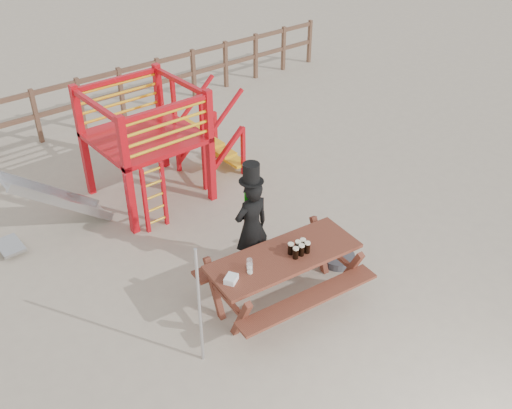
{
  "coord_description": "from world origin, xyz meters",
  "views": [
    {
      "loc": [
        -3.99,
        -4.46,
        5.62
      ],
      "look_at": [
        0.37,
        0.8,
        1.14
      ],
      "focal_mm": 40.0,
      "sensor_mm": 36.0,
      "label": 1
    }
  ],
  "objects": [
    {
      "name": "ground",
      "position": [
        0.0,
        0.0,
        0.0
      ],
      "size": [
        60.0,
        60.0,
        0.0
      ],
      "primitive_type": "plane",
      "color": "tan",
      "rests_on": "ground"
    },
    {
      "name": "back_fence",
      "position": [
        0.0,
        7.0,
        0.74
      ],
      "size": [
        15.09,
        0.09,
        1.2
      ],
      "color": "brown",
      "rests_on": "ground"
    },
    {
      "name": "playground_fort",
      "position": [
        0.12,
        3.58,
        1.07
      ],
      "size": [
        4.71,
        1.84,
        2.1
      ],
      "color": "red",
      "rests_on": "ground"
    },
    {
      "name": "picnic_table",
      "position": [
        0.18,
        -0.03,
        0.52
      ],
      "size": [
        2.29,
        1.72,
        0.82
      ],
      "rotation": [
        0.0,
        0.0,
        -0.12
      ],
      "color": "brown",
      "rests_on": "ground"
    },
    {
      "name": "man_with_hat",
      "position": [
        0.28,
        0.79,
        0.83
      ],
      "size": [
        0.59,
        0.41,
        1.84
      ],
      "rotation": [
        0.0,
        0.0,
        3.08
      ],
      "color": "black",
      "rests_on": "ground"
    },
    {
      "name": "metal_pole",
      "position": [
        -1.32,
        -0.19,
        0.88
      ],
      "size": [
        0.04,
        0.04,
        1.76
      ],
      "primitive_type": "cylinder",
      "color": "#B2B2B7",
      "rests_on": "ground"
    },
    {
      "name": "parasol_base",
      "position": [
        1.43,
        0.08,
        0.06
      ],
      "size": [
        0.54,
        0.54,
        0.23
      ],
      "color": "#38383D",
      "rests_on": "ground"
    },
    {
      "name": "paper_bag",
      "position": [
        -0.71,
        -0.0,
        0.86
      ],
      "size": [
        0.23,
        0.21,
        0.08
      ],
      "primitive_type": "cube",
      "rotation": [
        0.0,
        0.0,
        0.53
      ],
      "color": "white",
      "rests_on": "picnic_table"
    },
    {
      "name": "stout_pints",
      "position": [
        0.36,
        -0.13,
        0.91
      ],
      "size": [
        0.29,
        0.21,
        0.17
      ],
      "color": "black",
      "rests_on": "picnic_table"
    },
    {
      "name": "empty_glasses",
      "position": [
        -0.39,
        0.01,
        0.89
      ],
      "size": [
        0.13,
        0.15,
        0.15
      ],
      "color": "silver",
      "rests_on": "picnic_table"
    }
  ]
}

